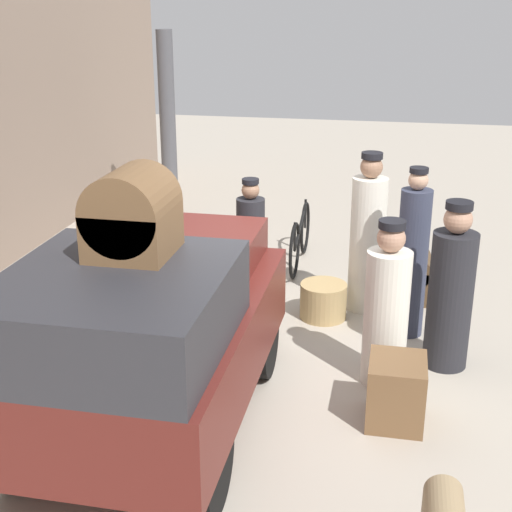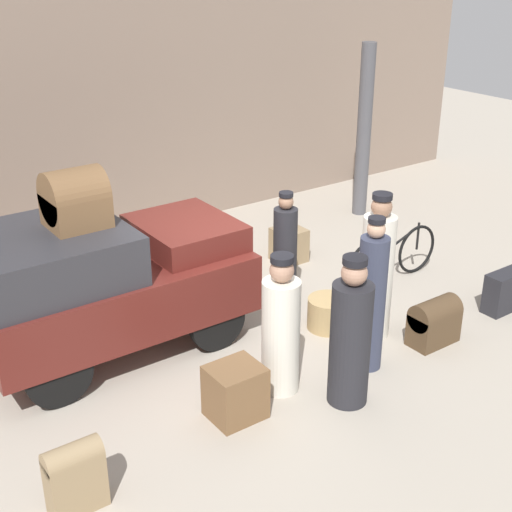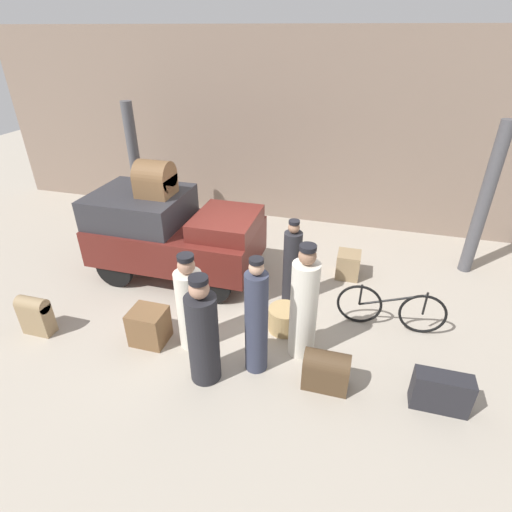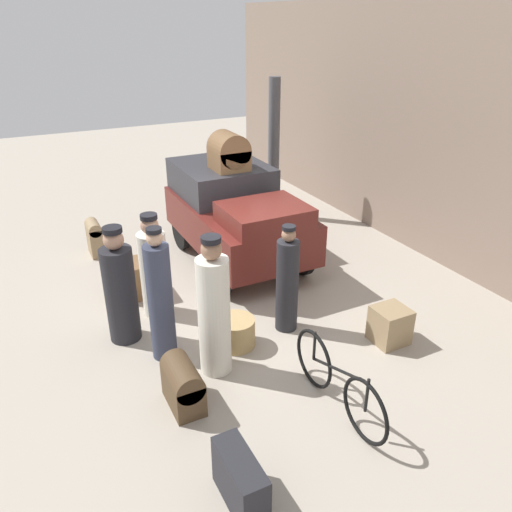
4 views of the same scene
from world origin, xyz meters
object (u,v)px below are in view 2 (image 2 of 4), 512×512
(porter_standing_middle, at_px, (351,338))
(suitcase_tan_flat, at_px, (289,245))
(trunk_on_truck_roof, at_px, (75,201))
(porter_lifting_near_truck, at_px, (285,254))
(truck, at_px, (102,280))
(suitcase_black_upright, at_px, (235,392))
(wicker_basket, at_px, (328,313))
(conductor_in_dark_uniform, at_px, (281,331))
(porter_carrying_trunk, at_px, (371,300))
(trunk_large_brown, at_px, (75,475))
(porter_with_bicycle, at_px, (377,272))
(trunk_barrel_dark, at_px, (434,321))
(trunk_wicker_pale, at_px, (508,290))
(bicycle, at_px, (393,257))

(porter_standing_middle, xyz_separation_m, suitcase_tan_flat, (1.76, 3.30, -0.51))
(trunk_on_truck_roof, bearing_deg, suitcase_tan_flat, 12.31)
(porter_lifting_near_truck, xyz_separation_m, trunk_on_truck_roof, (-2.70, 0.33, 1.22))
(truck, distance_m, porter_lifting_near_truck, 2.51)
(suitcase_tan_flat, relative_size, suitcase_black_upright, 0.89)
(porter_standing_middle, xyz_separation_m, suitcase_black_upright, (-1.15, 0.47, -0.48))
(wicker_basket, distance_m, conductor_in_dark_uniform, 1.61)
(porter_carrying_trunk, xyz_separation_m, trunk_large_brown, (-3.68, -0.21, -0.50))
(porter_with_bicycle, relative_size, suitcase_tan_flat, 3.59)
(porter_carrying_trunk, xyz_separation_m, trunk_barrel_dark, (1.03, -0.09, -0.56))
(truck, bearing_deg, porter_carrying_trunk, -42.48)
(porter_carrying_trunk, bearing_deg, trunk_barrel_dark, -5.17)
(porter_lifting_near_truck, distance_m, porter_standing_middle, 2.32)
(trunk_barrel_dark, height_order, trunk_on_truck_roof, trunk_on_truck_roof)
(porter_carrying_trunk, bearing_deg, suitcase_black_upright, 176.97)
(conductor_in_dark_uniform, distance_m, suitcase_black_upright, 0.83)
(conductor_in_dark_uniform, bearing_deg, trunk_on_truck_roof, 127.00)
(truck, distance_m, porter_with_bicycle, 3.33)
(trunk_wicker_pale, bearing_deg, suitcase_tan_flat, 115.38)
(suitcase_tan_flat, height_order, trunk_wicker_pale, trunk_wicker_pale)
(porter_with_bicycle, relative_size, conductor_in_dark_uniform, 1.16)
(truck, relative_size, trunk_on_truck_roof, 4.88)
(wicker_basket, distance_m, porter_with_bicycle, 0.88)
(porter_with_bicycle, bearing_deg, trunk_on_truck_roof, 152.57)
(porter_standing_middle, distance_m, trunk_large_brown, 3.06)
(suitcase_tan_flat, bearing_deg, porter_lifting_near_truck, -130.33)
(truck, relative_size, conductor_in_dark_uniform, 1.98)
(porter_lifting_near_truck, height_order, suitcase_tan_flat, porter_lifting_near_truck)
(porter_with_bicycle, xyz_separation_m, porter_standing_middle, (-1.23, -0.88, -0.09))
(truck, relative_size, bicycle, 1.83)
(bicycle, relative_size, suitcase_black_upright, 2.99)
(trunk_barrel_dark, bearing_deg, trunk_on_truck_roof, 148.16)
(bicycle, relative_size, wicker_basket, 3.26)
(porter_standing_middle, bearing_deg, bicycle, 35.98)
(porter_with_bicycle, relative_size, trunk_large_brown, 2.75)
(bicycle, distance_m, porter_carrying_trunk, 2.45)
(conductor_in_dark_uniform, bearing_deg, suitcase_tan_flat, 50.47)
(truck, relative_size, trunk_wicker_pale, 4.41)
(suitcase_tan_flat, bearing_deg, porter_with_bicycle, -102.38)
(suitcase_tan_flat, height_order, trunk_barrel_dark, trunk_barrel_dark)
(suitcase_black_upright, relative_size, trunk_on_truck_roof, 0.89)
(trunk_wicker_pale, bearing_deg, porter_lifting_near_truck, 141.89)
(conductor_in_dark_uniform, xyz_separation_m, trunk_barrel_dark, (2.14, -0.32, -0.43))
(porter_standing_middle, distance_m, trunk_wicker_pale, 3.23)
(truck, distance_m, suitcase_tan_flat, 3.59)
(trunk_large_brown, bearing_deg, trunk_on_truck_roof, 63.95)
(conductor_in_dark_uniform, height_order, trunk_barrel_dark, conductor_in_dark_uniform)
(porter_with_bicycle, distance_m, suitcase_tan_flat, 2.55)
(trunk_large_brown, xyz_separation_m, trunk_wicker_pale, (6.21, 0.15, -0.09))
(porter_lifting_near_truck, xyz_separation_m, porter_standing_middle, (-0.81, -2.18, 0.02))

